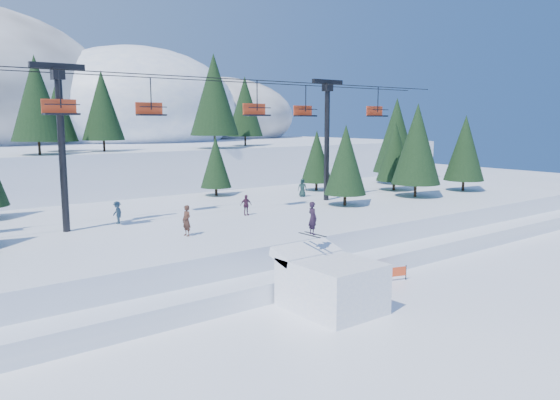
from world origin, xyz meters
TOP-DOWN VIEW (x-y plane):
  - ground at (0.00, 0.00)m, footprint 160.00×160.00m
  - mid_shelf at (0.00, 18.00)m, footprint 70.00×22.00m
  - berm at (0.00, 8.00)m, footprint 70.00×6.00m
  - jump_kicker at (-0.85, 2.67)m, footprint 3.70×5.04m
  - chairlift at (1.71, 18.05)m, footprint 46.00×3.21m
  - conifer_stand at (3.53, 18.52)m, footprint 61.46×16.49m
  - distant_skiers at (-2.57, 16.98)m, footprint 27.32×9.43m
  - banner_near at (4.83, 4.00)m, footprint 2.74×0.89m
  - banner_far at (9.28, 6.14)m, footprint 2.85×0.26m

SIDE VIEW (x-z plane):
  - ground at x=0.00m, z-range 0.00..0.00m
  - banner_near at x=4.83m, z-range 0.09..0.99m
  - banner_far at x=9.28m, z-range 0.09..0.99m
  - berm at x=0.00m, z-range 0.00..1.10m
  - mid_shelf at x=0.00m, z-range 0.00..2.50m
  - jump_kicker at x=-0.85m, z-range -1.28..4.00m
  - distant_skiers at x=-2.57m, z-range 2.39..4.26m
  - conifer_stand at x=3.53m, z-range 2.19..11.46m
  - chairlift at x=1.71m, z-range 4.18..14.46m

